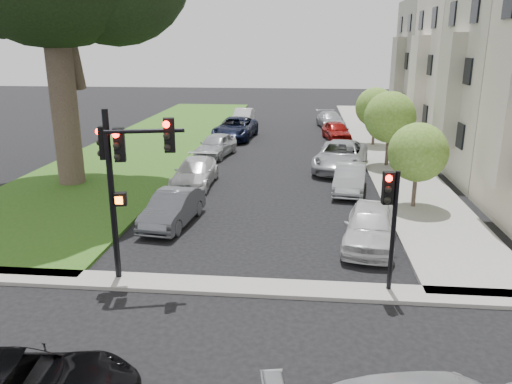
# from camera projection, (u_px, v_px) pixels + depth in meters

# --- Properties ---
(ground) EXTENTS (140.00, 140.00, 0.00)m
(ground) POSITION_uv_depth(u_px,v_px,m) (236.00, 327.00, 12.30)
(ground) COLOR black
(ground) RESTS_ON ground
(grass_strip) EXTENTS (8.00, 44.00, 0.12)m
(grass_strip) POSITION_uv_depth(u_px,v_px,m) (158.00, 140.00, 36.03)
(grass_strip) COLOR #265214
(grass_strip) RESTS_ON ground
(sidewalk_right) EXTENTS (3.50, 44.00, 0.12)m
(sidewalk_right) POSITION_uv_depth(u_px,v_px,m) (380.00, 144.00, 34.54)
(sidewalk_right) COLOR #A19D92
(sidewalk_right) RESTS_ON ground
(sidewalk_cross) EXTENTS (60.00, 1.00, 0.12)m
(sidewalk_cross) POSITION_uv_depth(u_px,v_px,m) (246.00, 287.00, 14.19)
(sidewalk_cross) COLOR #A19D92
(sidewalk_cross) RESTS_ON ground
(house_c) EXTENTS (7.70, 7.55, 15.97)m
(house_c) POSITION_uv_depth(u_px,v_px,m) (483.00, 40.00, 31.09)
(house_c) COLOR beige
(house_c) RESTS_ON ground
(house_d) EXTENTS (7.70, 7.55, 15.97)m
(house_d) POSITION_uv_depth(u_px,v_px,m) (450.00, 41.00, 38.25)
(house_d) COLOR gray
(house_d) RESTS_ON ground
(small_tree_a) EXTENTS (2.44, 2.44, 3.66)m
(small_tree_a) POSITION_uv_depth(u_px,v_px,m) (418.00, 152.00, 20.46)
(small_tree_a) COLOR #2C231A
(small_tree_a) RESTS_ON ground
(small_tree_b) EXTENTS (2.84, 2.84, 4.26)m
(small_tree_b) POSITION_uv_depth(u_px,v_px,m) (390.00, 117.00, 27.50)
(small_tree_b) COLOR #2C231A
(small_tree_b) RESTS_ON ground
(small_tree_c) EXTENTS (2.65, 2.65, 3.97)m
(small_tree_c) POSITION_uv_depth(u_px,v_px,m) (375.00, 107.00, 33.41)
(small_tree_c) COLOR #2C231A
(small_tree_c) RESTS_ON ground
(traffic_signal_main) EXTENTS (2.46, 0.72, 5.03)m
(traffic_signal_main) POSITION_uv_depth(u_px,v_px,m) (124.00, 166.00, 13.77)
(traffic_signal_main) COLOR black
(traffic_signal_main) RESTS_ON ground
(traffic_signal_secondary) EXTENTS (0.45, 0.37, 3.51)m
(traffic_signal_secondary) POSITION_uv_depth(u_px,v_px,m) (390.00, 210.00, 13.33)
(traffic_signal_secondary) COLOR black
(traffic_signal_secondary) RESTS_ON ground
(car_parked_0) EXTENTS (2.40, 4.45, 1.44)m
(car_parked_0) POSITION_uv_depth(u_px,v_px,m) (370.00, 226.00, 17.09)
(car_parked_0) COLOR silver
(car_parked_0) RESTS_ON ground
(car_parked_1) EXTENTS (1.88, 4.10, 1.30)m
(car_parked_1) POSITION_uv_depth(u_px,v_px,m) (350.00, 178.00, 23.41)
(car_parked_1) COLOR #999BA0
(car_parked_1) RESTS_ON ground
(car_parked_2) EXTENTS (3.58, 5.97, 1.55)m
(car_parked_2) POSITION_uv_depth(u_px,v_px,m) (341.00, 156.00, 27.54)
(car_parked_2) COLOR #999BA0
(car_parked_2) RESTS_ON ground
(car_parked_3) EXTENTS (2.20, 4.15, 1.34)m
(car_parked_3) POSITION_uv_depth(u_px,v_px,m) (336.00, 131.00, 36.14)
(car_parked_3) COLOR maroon
(car_parked_3) RESTS_ON ground
(car_parked_4) EXTENTS (2.52, 4.73, 1.31)m
(car_parked_4) POSITION_uv_depth(u_px,v_px,m) (330.00, 120.00, 41.49)
(car_parked_4) COLOR #999BA0
(car_parked_4) RESTS_ON ground
(car_parked_5) EXTENTS (1.84, 4.08, 1.30)m
(car_parked_5) POSITION_uv_depth(u_px,v_px,m) (173.00, 208.00, 19.13)
(car_parked_5) COLOR #3F4247
(car_parked_5) RESTS_ON ground
(car_parked_6) EXTENTS (1.82, 4.47, 1.30)m
(car_parked_6) POSITION_uv_depth(u_px,v_px,m) (195.00, 173.00, 24.47)
(car_parked_6) COLOR silver
(car_parked_6) RESTS_ON ground
(car_parked_7) EXTENTS (2.37, 4.39, 1.42)m
(car_parked_7) POSITION_uv_depth(u_px,v_px,m) (216.00, 145.00, 30.82)
(car_parked_7) COLOR #999BA0
(car_parked_7) RESTS_ON ground
(car_parked_8) EXTENTS (3.04, 5.81, 1.56)m
(car_parked_8) POSITION_uv_depth(u_px,v_px,m) (235.00, 128.00, 36.59)
(car_parked_8) COLOR black
(car_parked_8) RESTS_ON ground
(car_parked_9) EXTENTS (1.56, 4.25, 1.39)m
(car_parked_9) POSITION_uv_depth(u_px,v_px,m) (243.00, 117.00, 42.95)
(car_parked_9) COLOR silver
(car_parked_9) RESTS_ON ground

